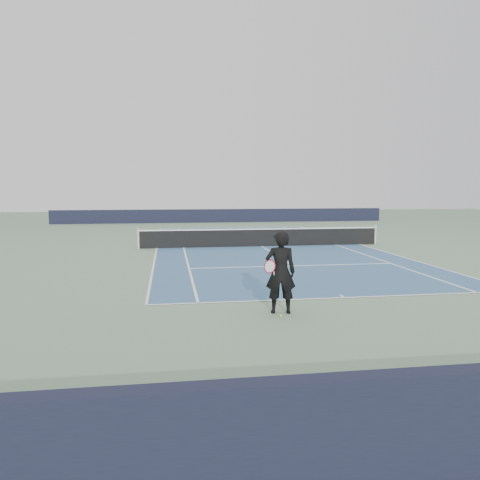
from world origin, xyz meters
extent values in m
plane|color=slate|center=(0.00, 0.00, 0.00)|extent=(80.00, 80.00, 0.00)
cube|color=#375C83|center=(0.00, 0.00, 0.01)|extent=(10.97, 23.77, 0.01)
cylinder|color=silver|center=(-6.40, 0.00, 0.54)|extent=(0.10, 0.10, 1.07)
cylinder|color=silver|center=(6.40, 0.00, 0.54)|extent=(0.10, 0.10, 1.07)
cube|color=black|center=(0.00, 0.00, 0.46)|extent=(12.80, 0.03, 0.90)
cube|color=white|center=(0.00, 0.00, 0.93)|extent=(12.80, 0.04, 0.06)
cube|color=black|center=(0.00, 17.88, 0.60)|extent=(30.00, 0.25, 1.20)
imported|color=black|center=(-2.16, -13.13, 1.02)|extent=(0.85, 0.67, 2.05)
torus|color=maroon|center=(-2.44, -13.18, 1.18)|extent=(0.34, 0.18, 0.36)
cylinder|color=white|center=(-2.44, -13.18, 1.18)|extent=(0.29, 0.14, 0.32)
cylinder|color=white|center=(-2.32, -13.15, 0.92)|extent=(0.08, 0.13, 0.27)
sphere|color=yellow|center=(-2.24, -13.53, 0.03)|extent=(0.07, 0.07, 0.07)
camera|label=1|loc=(-4.87, -24.18, 3.08)|focal=35.00mm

